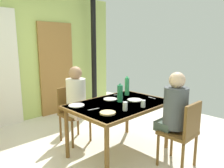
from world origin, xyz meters
TOP-DOWN VIEW (x-y plane):
  - ground_plane at (0.00, 0.00)m, footprint 5.76×5.76m
  - wall_back at (0.00, 2.22)m, footprint 4.30×0.10m
  - door_wooden at (0.63, 2.14)m, footprint 0.80×0.05m
  - stove_pipe_column at (1.48, 1.87)m, footprint 0.12×0.12m
  - dining_table at (0.31, -0.09)m, footprint 1.37×0.94m
  - chair_near_diner at (0.60, -0.92)m, footprint 0.40×0.40m
  - chair_far_diner at (0.07, 0.73)m, footprint 0.40×0.40m
  - person_near_diner at (0.60, -0.78)m, footprint 0.30×0.37m
  - person_far_diner at (0.07, 0.59)m, footprint 0.30×0.37m
  - water_bottle_green_near at (0.73, 0.14)m, footprint 0.07×0.07m
  - water_bottle_green_far at (0.37, -0.05)m, footprint 0.08×0.08m
  - dinner_plate_near_left at (0.58, -0.15)m, footprint 0.21×0.21m
  - dinner_plate_near_right at (0.36, 0.14)m, footprint 0.20×0.20m
  - dinner_plate_far_center at (-0.19, 0.22)m, footprint 0.21×0.21m
  - drinking_glass_by_near_diner at (0.12, -0.37)m, footprint 0.06×0.06m
  - drinking_glass_by_far_diner at (0.40, -0.44)m, footprint 0.06×0.06m
  - bread_plate_sliced at (-0.11, -0.31)m, footprint 0.19×0.19m
  - cutlery_knife_near at (-0.13, -0.06)m, footprint 0.15×0.05m
  - cutlery_fork_near at (0.65, 0.27)m, footprint 0.15×0.05m
  - cutlery_knife_far at (0.87, -0.24)m, footprint 0.05×0.15m

SIDE VIEW (x-z plane):
  - ground_plane at x=0.00m, z-range 0.00..0.00m
  - chair_near_diner at x=0.60m, z-range 0.06..0.93m
  - chair_far_diner at x=0.07m, z-range 0.06..0.93m
  - dining_table at x=0.31m, z-range 0.30..1.04m
  - cutlery_knife_near at x=-0.13m, z-range 0.74..0.75m
  - cutlery_fork_near at x=0.65m, z-range 0.74..0.75m
  - cutlery_knife_far at x=0.87m, z-range 0.74..0.75m
  - dinner_plate_near_left at x=0.58m, z-range 0.74..0.75m
  - dinner_plate_near_right at x=0.36m, z-range 0.74..0.75m
  - dinner_plate_far_center at x=-0.19m, z-range 0.74..0.75m
  - bread_plate_sliced at x=-0.11m, z-range 0.74..0.76m
  - person_near_diner at x=0.60m, z-range 0.40..1.17m
  - person_far_diner at x=0.07m, z-range 0.40..1.17m
  - drinking_glass_by_far_diner at x=0.40m, z-range 0.74..0.84m
  - drinking_glass_by_near_diner at x=0.12m, z-range 0.74..0.85m
  - water_bottle_green_far at x=0.37m, z-range 0.73..1.01m
  - water_bottle_green_near at x=0.73m, z-range 0.73..1.05m
  - door_wooden at x=0.63m, z-range 0.00..2.00m
  - wall_back at x=0.00m, z-range 0.00..2.61m
  - stove_pipe_column at x=1.48m, z-range 0.00..2.61m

